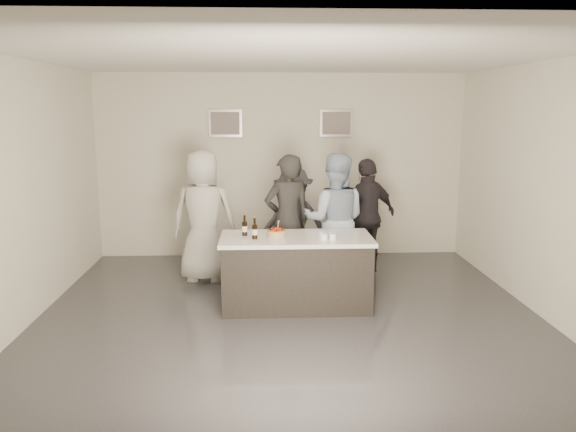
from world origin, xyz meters
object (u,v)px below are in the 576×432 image
at_px(cake, 276,234).
at_px(person_guest_right, 367,216).
at_px(person_guest_back, 293,221).
at_px(bar_counter, 296,272).
at_px(person_main_black, 288,221).
at_px(beer_bottle_b, 255,228).
at_px(person_main_blue, 335,220).
at_px(beer_bottle_a, 245,225).
at_px(person_guest_left, 204,216).

relative_size(cake, person_guest_right, 0.13).
relative_size(person_guest_right, person_guest_back, 1.08).
bearing_deg(bar_counter, person_guest_right, 51.63).
distance_m(person_main_black, person_guest_back, 0.63).
bearing_deg(beer_bottle_b, person_main_black, 65.90).
bearing_deg(person_main_blue, beer_bottle_a, 42.93).
bearing_deg(bar_counter, person_main_black, 94.18).
height_order(beer_bottle_b, person_main_blue, person_main_blue).
bearing_deg(bar_counter, person_main_blue, 56.03).
relative_size(bar_counter, beer_bottle_a, 7.15).
relative_size(beer_bottle_a, beer_bottle_b, 1.00).
distance_m(person_main_blue, person_guest_right, 0.82).
relative_size(bar_counter, person_guest_left, 0.99).
bearing_deg(person_main_blue, beer_bottle_b, 51.54).
bearing_deg(cake, person_guest_right, 46.07).
relative_size(person_main_black, person_guest_back, 1.16).
xyz_separation_m(bar_counter, person_guest_left, (-1.24, 1.15, 0.49)).
height_order(bar_counter, cake, cake).
relative_size(beer_bottle_b, person_main_blue, 0.14).
height_order(person_guest_left, person_guest_back, person_guest_left).
distance_m(beer_bottle_b, person_guest_back, 1.70).
relative_size(person_guest_left, person_guest_right, 1.09).
distance_m(cake, person_main_black, 0.90).
bearing_deg(person_guest_back, beer_bottle_a, 54.35).
relative_size(beer_bottle_b, person_guest_back, 0.16).
height_order(person_main_black, person_guest_right, person_main_black).
relative_size(cake, person_main_black, 0.12).
bearing_deg(person_guest_back, bar_counter, 78.23).
distance_m(person_main_black, person_main_blue, 0.65).
relative_size(beer_bottle_a, person_main_blue, 0.14).
relative_size(beer_bottle_b, person_guest_right, 0.15).
relative_size(person_guest_left, person_guest_back, 1.18).
distance_m(cake, beer_bottle_b, 0.30).
relative_size(person_main_blue, person_guest_left, 0.98).
relative_size(bar_counter, person_main_black, 1.01).
distance_m(cake, beer_bottle_a, 0.41).
height_order(cake, person_guest_back, person_guest_back).
bearing_deg(person_guest_left, person_guest_back, -160.06).
height_order(bar_counter, person_main_black, person_main_black).
bearing_deg(person_main_black, cake, 61.48).
height_order(bar_counter, person_main_blue, person_main_blue).
xyz_separation_m(bar_counter, person_main_black, (-0.06, 0.89, 0.47)).
bearing_deg(person_main_blue, bar_counter, 66.12).
relative_size(person_main_black, person_main_blue, 0.99).
distance_m(beer_bottle_a, person_guest_right, 2.26).
height_order(bar_counter, beer_bottle_b, beer_bottle_b).
distance_m(bar_counter, beer_bottle_a, 0.86).
bearing_deg(cake, person_guest_back, 78.87).
bearing_deg(person_guest_left, bar_counter, 142.24).
height_order(beer_bottle_b, person_guest_back, person_guest_back).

